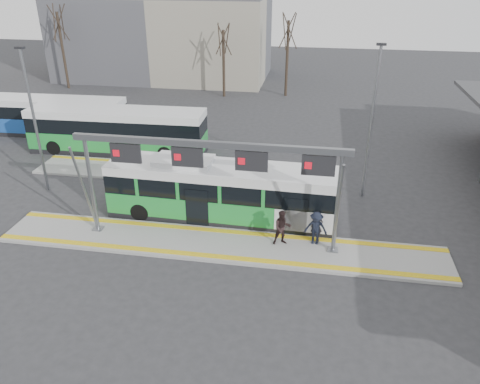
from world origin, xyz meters
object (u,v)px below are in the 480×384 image
object	(u,v)px
gantry	(212,163)
passenger_a	(317,226)
passenger_b	(282,228)
hero_bus	(221,192)
passenger_c	(316,228)

from	to	relation	value
gantry	passenger_a	bearing A→B (deg)	9.13
gantry	passenger_b	world-z (taller)	gantry
gantry	passenger_a	distance (m)	6.09
gantry	hero_bus	xyz separation A→B (m)	(-0.15, 2.57, -2.77)
gantry	passenger_c	distance (m)	5.98
passenger_a	passenger_b	distance (m)	1.75
hero_bus	passenger_b	world-z (taller)	hero_bus
hero_bus	passenger_b	xyz separation A→B (m)	(3.52, -2.35, -0.48)
hero_bus	passenger_c	distance (m)	5.54
gantry	hero_bus	world-z (taller)	gantry
gantry	passenger_a	size ratio (longest dim) A/B	8.19
passenger_a	hero_bus	bearing A→B (deg)	155.86
gantry	hero_bus	distance (m)	3.78
passenger_b	passenger_c	bearing A→B (deg)	-6.68
gantry	passenger_c	xyz separation A→B (m)	(4.97, 0.52, -3.29)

